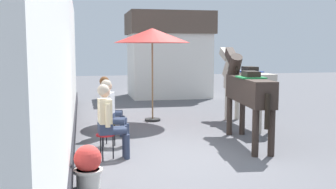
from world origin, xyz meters
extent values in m
plane|color=#56565B|center=(0.00, 3.00, 0.00)|extent=(40.00, 40.00, 0.00)
cube|color=white|center=(-2.55, 1.50, 1.70)|extent=(0.30, 14.00, 3.40)
cube|color=black|center=(-2.53, 1.50, 0.18)|extent=(0.34, 14.00, 0.36)
cube|color=silver|center=(1.40, 9.41, 1.30)|extent=(3.20, 2.40, 2.60)
cube|color=brown|center=(1.40, 9.41, 3.05)|extent=(3.40, 2.60, 0.90)
cylinder|color=red|center=(-1.80, 0.15, 0.46)|extent=(0.34, 0.34, 0.03)
cylinder|color=black|center=(-1.66, 0.16, 0.22)|extent=(0.02, 0.02, 0.45)
cylinder|color=black|center=(-1.88, 0.26, 0.22)|extent=(0.02, 0.02, 0.45)
cylinder|color=black|center=(-1.86, 0.02, 0.22)|extent=(0.02, 0.02, 0.45)
cube|color=#2D3851|center=(-1.80, 0.15, 0.58)|extent=(0.27, 0.34, 0.20)
cube|color=beige|center=(-1.80, 0.15, 0.90)|extent=(0.25, 0.36, 0.44)
sphere|color=tan|center=(-1.80, 0.15, 1.25)|extent=(0.20, 0.20, 0.20)
sphere|color=#B2A38E|center=(-1.82, 0.15, 1.28)|extent=(0.22, 0.22, 0.22)
cylinder|color=#2D3851|center=(-1.62, 0.25, 0.53)|extent=(0.39, 0.16, 0.13)
cylinder|color=#2D3851|center=(-1.43, 0.26, 0.23)|extent=(0.11, 0.11, 0.46)
cylinder|color=#2D3851|center=(-1.60, 0.09, 0.53)|extent=(0.39, 0.16, 0.13)
cylinder|color=#2D3851|center=(-1.41, 0.10, 0.23)|extent=(0.11, 0.11, 0.46)
cylinder|color=beige|center=(-1.80, 0.35, 0.85)|extent=(0.09, 0.09, 0.42)
cylinder|color=beige|center=(-1.76, -0.05, 0.85)|extent=(0.09, 0.09, 0.42)
cylinder|color=gold|center=(-1.68, 1.22, 0.46)|extent=(0.34, 0.34, 0.03)
cylinder|color=black|center=(-1.55, 1.18, 0.22)|extent=(0.02, 0.02, 0.45)
cylinder|color=black|center=(-1.71, 1.36, 0.22)|extent=(0.02, 0.02, 0.45)
cylinder|color=black|center=(-1.79, 1.13, 0.22)|extent=(0.02, 0.02, 0.45)
cube|color=#2D3851|center=(-1.68, 1.22, 0.58)|extent=(0.33, 0.38, 0.20)
cube|color=silver|center=(-1.68, 1.22, 0.90)|extent=(0.32, 0.39, 0.44)
sphere|color=tan|center=(-1.68, 1.22, 1.25)|extent=(0.20, 0.20, 0.20)
sphere|color=#B2A38E|center=(-1.70, 1.23, 1.28)|extent=(0.22, 0.22, 0.22)
cylinder|color=#2D3851|center=(-1.48, 1.23, 0.53)|extent=(0.40, 0.25, 0.13)
cylinder|color=#2D3851|center=(-1.30, 1.17, 0.23)|extent=(0.11, 0.11, 0.46)
cylinder|color=#2D3851|center=(-1.53, 1.08, 0.53)|extent=(0.40, 0.25, 0.13)
cylinder|color=#2D3851|center=(-1.35, 1.02, 0.23)|extent=(0.11, 0.11, 0.46)
cylinder|color=silver|center=(-1.60, 1.40, 0.85)|extent=(0.09, 0.09, 0.42)
cylinder|color=silver|center=(-1.73, 1.03, 0.85)|extent=(0.09, 0.09, 0.42)
cylinder|color=black|center=(-1.67, 2.16, 0.46)|extent=(0.34, 0.34, 0.03)
cylinder|color=black|center=(-1.53, 2.13, 0.22)|extent=(0.02, 0.02, 0.45)
cylinder|color=black|center=(-1.71, 2.29, 0.22)|extent=(0.02, 0.02, 0.45)
cylinder|color=black|center=(-1.76, 2.06, 0.22)|extent=(0.02, 0.02, 0.45)
cube|color=#2D3851|center=(-1.67, 2.16, 0.58)|extent=(0.30, 0.36, 0.20)
cube|color=silver|center=(-1.67, 2.16, 0.90)|extent=(0.28, 0.38, 0.44)
sphere|color=tan|center=(-1.67, 2.16, 1.25)|extent=(0.20, 0.20, 0.20)
sphere|color=#593319|center=(-1.69, 2.16, 1.28)|extent=(0.22, 0.22, 0.22)
cylinder|color=#2D3851|center=(-1.47, 2.20, 0.53)|extent=(0.40, 0.20, 0.13)
cylinder|color=#2D3851|center=(-1.28, 2.16, 0.23)|extent=(0.11, 0.11, 0.46)
cylinder|color=#2D3851|center=(-1.50, 2.04, 0.53)|extent=(0.40, 0.20, 0.13)
cylinder|color=#2D3851|center=(-1.31, 2.01, 0.23)|extent=(0.11, 0.11, 0.46)
cylinder|color=silver|center=(-1.61, 2.35, 0.85)|extent=(0.09, 0.09, 0.42)
cylinder|color=silver|center=(-1.69, 1.96, 0.85)|extent=(0.09, 0.09, 0.42)
cube|color=#2D231E|center=(1.23, 0.70, 1.16)|extent=(0.69, 2.24, 0.52)
cylinder|color=#2D231E|center=(1.18, 1.69, 0.45)|extent=(0.13, 0.13, 0.90)
cylinder|color=#2D231E|center=(1.49, 1.65, 0.45)|extent=(0.13, 0.13, 0.90)
cylinder|color=#2D231E|center=(0.97, -0.24, 0.45)|extent=(0.13, 0.13, 0.90)
cylinder|color=#2D231E|center=(1.27, -0.28, 0.45)|extent=(0.13, 0.13, 0.90)
cylinder|color=#2D231E|center=(1.36, 1.89, 1.55)|extent=(0.35, 0.66, 0.73)
cube|color=#2D231E|center=(1.40, 2.23, 1.86)|extent=(0.24, 0.54, 0.40)
cube|color=black|center=(1.36, 1.87, 1.69)|extent=(0.11, 0.63, 0.48)
cylinder|color=black|center=(1.10, -0.44, 0.89)|extent=(0.11, 0.11, 0.65)
cube|color=#197238|center=(1.22, 0.60, 1.44)|extent=(0.56, 0.65, 0.03)
cube|color=black|center=(1.22, 0.60, 1.51)|extent=(0.33, 0.47, 0.12)
cube|color=#B2A899|center=(2.03, 2.60, 1.16)|extent=(0.53, 2.22, 0.52)
cylinder|color=#B2A899|center=(1.83, 3.58, 0.45)|extent=(0.13, 0.13, 0.90)
cylinder|color=#B2A899|center=(2.14, 3.59, 0.45)|extent=(0.13, 0.13, 0.90)
cylinder|color=#B2A899|center=(1.91, 1.64, 0.45)|extent=(0.13, 0.13, 0.90)
cylinder|color=#B2A899|center=(2.22, 1.65, 0.45)|extent=(0.13, 0.13, 0.90)
cylinder|color=#B2A899|center=(1.98, 3.80, 1.55)|extent=(0.31, 0.64, 0.73)
cube|color=#B2A899|center=(1.96, 4.14, 1.86)|extent=(0.20, 0.54, 0.40)
cube|color=black|center=(1.98, 3.78, 1.69)|extent=(0.07, 0.63, 0.48)
cylinder|color=black|center=(2.08, 1.46, 0.89)|extent=(0.10, 0.10, 0.65)
cube|color=navy|center=(2.03, 2.50, 1.44)|extent=(0.52, 0.62, 0.03)
cube|color=black|center=(2.03, 2.50, 1.51)|extent=(0.30, 0.45, 0.12)
cylinder|color=beige|center=(-2.14, -1.32, 0.14)|extent=(0.34, 0.34, 0.28)
cylinder|color=beige|center=(-2.14, -1.32, 0.26)|extent=(0.43, 0.43, 0.04)
sphere|color=red|center=(-2.14, -1.32, 0.44)|extent=(0.40, 0.40, 0.40)
cylinder|color=black|center=(-0.27, 3.87, 0.03)|extent=(0.44, 0.44, 0.06)
cylinder|color=olive|center=(-0.27, 3.87, 1.10)|extent=(0.04, 0.04, 2.20)
cone|color=red|center=(-0.27, 3.87, 2.38)|extent=(2.10, 2.10, 0.40)
cube|color=maroon|center=(-1.67, 2.98, 0.10)|extent=(0.27, 0.30, 0.20)
camera|label=1|loc=(-2.20, -7.11, 2.03)|focal=42.94mm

